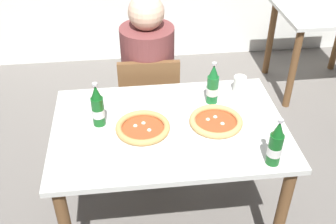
{
  "coord_description": "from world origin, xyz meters",
  "views": [
    {
      "loc": [
        -0.2,
        -1.62,
        2.02
      ],
      "look_at": [
        0.0,
        0.05,
        0.8
      ],
      "focal_mm": 43.0,
      "sensor_mm": 36.0,
      "label": 1
    }
  ],
  "objects_px": {
    "beer_bottle_center": "(98,107)",
    "napkin_with_cutlery": "(84,107)",
    "dining_table_main": "(169,142)",
    "chair_behind_table": "(149,102)",
    "dining_table_background": "(324,27)",
    "beer_bottle_left": "(276,145)",
    "paper_cup": "(240,84)",
    "pizza_marinara_far": "(216,122)",
    "beer_bottle_right": "(213,86)",
    "pizza_margherita_near": "(143,128)",
    "diner_seated": "(149,86)"
  },
  "relations": [
    {
      "from": "pizza_margherita_near",
      "to": "beer_bottle_left",
      "type": "xyz_separation_m",
      "value": [
        0.57,
        -0.29,
        0.08
      ]
    },
    {
      "from": "dining_table_main",
      "to": "chair_behind_table",
      "type": "distance_m",
      "value": 0.63
    },
    {
      "from": "diner_seated",
      "to": "beer_bottle_center",
      "type": "relative_size",
      "value": 4.89
    },
    {
      "from": "beer_bottle_center",
      "to": "napkin_with_cutlery",
      "type": "height_order",
      "value": "beer_bottle_center"
    },
    {
      "from": "pizza_margherita_near",
      "to": "pizza_marinara_far",
      "type": "height_order",
      "value": "same"
    },
    {
      "from": "paper_cup",
      "to": "diner_seated",
      "type": "bearing_deg",
      "value": 142.51
    },
    {
      "from": "beer_bottle_right",
      "to": "dining_table_main",
      "type": "bearing_deg",
      "value": -144.17
    },
    {
      "from": "beer_bottle_right",
      "to": "paper_cup",
      "type": "bearing_deg",
      "value": 26.18
    },
    {
      "from": "diner_seated",
      "to": "pizza_marinara_far",
      "type": "height_order",
      "value": "diner_seated"
    },
    {
      "from": "dining_table_main",
      "to": "beer_bottle_center",
      "type": "bearing_deg",
      "value": 170.97
    },
    {
      "from": "pizza_margherita_near",
      "to": "beer_bottle_center",
      "type": "height_order",
      "value": "beer_bottle_center"
    },
    {
      "from": "chair_behind_table",
      "to": "paper_cup",
      "type": "height_order",
      "value": "chair_behind_table"
    },
    {
      "from": "dining_table_main",
      "to": "pizza_margherita_near",
      "type": "relative_size",
      "value": 4.04
    },
    {
      "from": "beer_bottle_left",
      "to": "dining_table_main",
      "type": "bearing_deg",
      "value": 143.1
    },
    {
      "from": "pizza_margherita_near",
      "to": "napkin_with_cutlery",
      "type": "relative_size",
      "value": 1.57
    },
    {
      "from": "diner_seated",
      "to": "pizza_marinara_far",
      "type": "relative_size",
      "value": 4.09
    },
    {
      "from": "diner_seated",
      "to": "pizza_margherita_near",
      "type": "distance_m",
      "value": 0.72
    },
    {
      "from": "dining_table_background",
      "to": "dining_table_main",
      "type": "bearing_deg",
      "value": -136.78
    },
    {
      "from": "diner_seated",
      "to": "pizza_margherita_near",
      "type": "height_order",
      "value": "diner_seated"
    },
    {
      "from": "beer_bottle_left",
      "to": "napkin_with_cutlery",
      "type": "height_order",
      "value": "beer_bottle_left"
    },
    {
      "from": "beer_bottle_left",
      "to": "beer_bottle_center",
      "type": "height_order",
      "value": "same"
    },
    {
      "from": "chair_behind_table",
      "to": "napkin_with_cutlery",
      "type": "relative_size",
      "value": 4.48
    },
    {
      "from": "pizza_marinara_far",
      "to": "napkin_with_cutlery",
      "type": "xyz_separation_m",
      "value": [
        -0.68,
        0.24,
        -0.02
      ]
    },
    {
      "from": "dining_table_main",
      "to": "chair_behind_table",
      "type": "bearing_deg",
      "value": 95.77
    },
    {
      "from": "pizza_marinara_far",
      "to": "beer_bottle_right",
      "type": "distance_m",
      "value": 0.23
    },
    {
      "from": "diner_seated",
      "to": "dining_table_background",
      "type": "distance_m",
      "value": 1.73
    },
    {
      "from": "dining_table_background",
      "to": "pizza_marinara_far",
      "type": "height_order",
      "value": "pizza_marinara_far"
    },
    {
      "from": "chair_behind_table",
      "to": "beer_bottle_right",
      "type": "distance_m",
      "value": 0.65
    },
    {
      "from": "dining_table_main",
      "to": "dining_table_background",
      "type": "xyz_separation_m",
      "value": [
        1.5,
        1.41,
        -0.04
      ]
    },
    {
      "from": "beer_bottle_right",
      "to": "diner_seated",
      "type": "bearing_deg",
      "value": 124.21
    },
    {
      "from": "pizza_margherita_near",
      "to": "beer_bottle_right",
      "type": "bearing_deg",
      "value": 29.24
    },
    {
      "from": "dining_table_background",
      "to": "napkin_with_cutlery",
      "type": "distance_m",
      "value": 2.29
    },
    {
      "from": "pizza_marinara_far",
      "to": "beer_bottle_right",
      "type": "relative_size",
      "value": 1.2
    },
    {
      "from": "chair_behind_table",
      "to": "dining_table_background",
      "type": "xyz_separation_m",
      "value": [
        1.56,
        0.8,
        0.11
      ]
    },
    {
      "from": "pizza_marinara_far",
      "to": "paper_cup",
      "type": "xyz_separation_m",
      "value": [
        0.2,
        0.3,
        0.03
      ]
    },
    {
      "from": "beer_bottle_left",
      "to": "beer_bottle_right",
      "type": "distance_m",
      "value": 0.55
    },
    {
      "from": "beer_bottle_right",
      "to": "chair_behind_table",
      "type": "bearing_deg",
      "value": 127.48
    },
    {
      "from": "beer_bottle_center",
      "to": "pizza_marinara_far",
      "type": "bearing_deg",
      "value": -7.89
    },
    {
      "from": "paper_cup",
      "to": "dining_table_background",
      "type": "bearing_deg",
      "value": 46.9
    },
    {
      "from": "pizza_marinara_far",
      "to": "beer_bottle_center",
      "type": "relative_size",
      "value": 1.2
    },
    {
      "from": "dining_table_background",
      "to": "beer_bottle_center",
      "type": "xyz_separation_m",
      "value": [
        -1.86,
        -1.36,
        0.26
      ]
    },
    {
      "from": "dining_table_main",
      "to": "paper_cup",
      "type": "xyz_separation_m",
      "value": [
        0.44,
        0.28,
        0.16
      ]
    },
    {
      "from": "napkin_with_cutlery",
      "to": "diner_seated",
      "type": "bearing_deg",
      "value": 48.74
    },
    {
      "from": "beer_bottle_left",
      "to": "chair_behind_table",
      "type": "bearing_deg",
      "value": 118.01
    },
    {
      "from": "chair_behind_table",
      "to": "napkin_with_cutlery",
      "type": "height_order",
      "value": "chair_behind_table"
    },
    {
      "from": "dining_table_main",
      "to": "pizza_margherita_near",
      "type": "distance_m",
      "value": 0.2
    },
    {
      "from": "dining_table_background",
      "to": "napkin_with_cutlery",
      "type": "xyz_separation_m",
      "value": [
        -1.95,
        -1.19,
        0.16
      ]
    },
    {
      "from": "pizza_marinara_far",
      "to": "beer_bottle_right",
      "type": "xyz_separation_m",
      "value": [
        0.02,
        0.21,
        0.08
      ]
    },
    {
      "from": "pizza_marinara_far",
      "to": "napkin_with_cutlery",
      "type": "height_order",
      "value": "pizza_marinara_far"
    },
    {
      "from": "chair_behind_table",
      "to": "pizza_margherita_near",
      "type": "bearing_deg",
      "value": 85.2
    }
  ]
}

